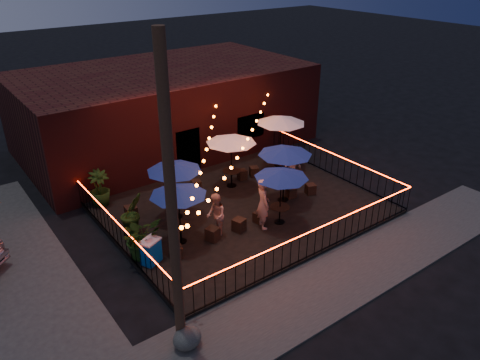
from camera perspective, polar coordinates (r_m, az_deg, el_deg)
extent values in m
plane|color=black|center=(17.17, 4.27, -6.44)|extent=(110.00, 110.00, 0.00)
cube|color=black|center=(18.46, 0.26, -3.56)|extent=(10.00, 8.00, 0.15)
cube|color=#3B3937|center=(15.32, 12.32, -11.54)|extent=(18.00, 2.50, 0.05)
cube|color=#3D1210|center=(24.46, -9.19, 8.70)|extent=(14.00, 8.00, 4.00)
cube|color=black|center=(21.11, -6.44, 3.38)|extent=(1.20, 0.24, 2.20)
cube|color=black|center=(22.74, 1.15, 6.60)|extent=(1.60, 0.24, 1.20)
cylinder|color=#3E2919|center=(10.63, -8.30, -3.74)|extent=(0.26, 0.26, 8.00)
cube|color=black|center=(15.85, 9.03, -8.84)|extent=(10.00, 0.04, 0.04)
cube|color=black|center=(15.35, 9.27, -6.02)|extent=(10.00, 0.04, 0.04)
cube|color=#FF2704|center=(15.33, 9.28, -5.93)|extent=(10.00, 0.03, 0.02)
cube|color=black|center=(16.35, -14.09, -8.17)|extent=(0.04, 8.00, 0.04)
cube|color=black|center=(15.86, -14.45, -5.43)|extent=(0.04, 8.00, 0.04)
cube|color=#FF2704|center=(15.84, -14.46, -5.33)|extent=(0.03, 8.00, 0.02)
cube|color=black|center=(21.42, 11.06, 0.83)|extent=(0.04, 8.00, 0.04)
cube|color=black|center=(21.04, 11.27, 3.09)|extent=(0.04, 8.00, 0.04)
cube|color=#FF2704|center=(21.03, 11.28, 3.16)|extent=(0.03, 8.00, 0.02)
cylinder|color=black|center=(16.51, -7.16, -7.41)|extent=(0.39, 0.39, 0.03)
cylinder|color=black|center=(16.34, -7.22, -6.49)|extent=(0.05, 0.05, 0.63)
cylinder|color=black|center=(16.16, -7.28, -5.52)|extent=(0.70, 0.70, 0.04)
cylinder|color=black|center=(15.96, -7.37, -4.29)|extent=(0.04, 0.04, 2.11)
cone|color=navy|center=(15.51, -7.56, -1.34)|extent=(2.40, 2.40, 0.31)
cylinder|color=black|center=(17.98, -7.63, -4.37)|extent=(0.41, 0.41, 0.03)
cylinder|color=black|center=(17.82, -7.70, -3.47)|extent=(0.06, 0.06, 0.66)
cylinder|color=black|center=(17.65, -7.76, -2.51)|extent=(0.74, 0.74, 0.04)
cylinder|color=black|center=(17.45, -7.85, -1.29)|extent=(0.04, 0.04, 2.21)
cone|color=navy|center=(17.03, -8.04, 1.60)|extent=(2.10, 2.10, 0.32)
cylinder|color=black|center=(17.52, 4.82, -5.10)|extent=(0.39, 0.39, 0.03)
cylinder|color=black|center=(17.36, 4.86, -4.21)|extent=(0.05, 0.05, 0.64)
cylinder|color=black|center=(17.20, 4.90, -3.27)|extent=(0.71, 0.71, 0.04)
cylinder|color=black|center=(17.00, 4.95, -2.07)|extent=(0.04, 0.04, 2.14)
cone|color=navy|center=(16.58, 5.08, 0.78)|extent=(2.07, 2.07, 0.31)
cylinder|color=black|center=(20.07, -1.03, -0.66)|extent=(0.42, 0.42, 0.03)
cylinder|color=black|center=(19.92, -1.04, 0.21)|extent=(0.06, 0.06, 0.69)
cylinder|color=black|center=(19.77, -1.05, 1.13)|extent=(0.76, 0.76, 0.04)
cylinder|color=black|center=(19.59, -1.06, 2.29)|extent=(0.04, 0.04, 2.29)
cone|color=white|center=(19.20, -1.09, 5.02)|extent=(2.12, 2.12, 0.33)
cylinder|color=black|center=(19.03, 5.26, -2.39)|extent=(0.42, 0.42, 0.03)
cylinder|color=black|center=(18.87, 5.30, -1.48)|extent=(0.06, 0.06, 0.69)
cylinder|color=black|center=(18.71, 5.34, -0.52)|extent=(0.77, 0.77, 0.04)
cylinder|color=black|center=(18.51, 5.40, 0.70)|extent=(0.04, 0.04, 2.31)
cone|color=navy|center=(18.10, 5.53, 3.58)|extent=(2.49, 2.49, 0.34)
cylinder|color=black|center=(22.04, 4.81, 1.82)|extent=(0.44, 0.44, 0.03)
cylinder|color=black|center=(21.89, 4.84, 2.67)|extent=(0.06, 0.06, 0.73)
cylinder|color=black|center=(21.75, 4.88, 3.57)|extent=(0.81, 0.81, 0.04)
cylinder|color=black|center=(21.57, 4.93, 4.71)|extent=(0.04, 0.04, 2.42)
cone|color=white|center=(21.20, 5.04, 7.37)|extent=(2.87, 2.87, 0.35)
cube|color=black|center=(15.65, -7.69, -8.68)|extent=(0.44, 0.44, 0.42)
cube|color=black|center=(16.38, -3.35, -6.59)|extent=(0.51, 0.51, 0.47)
cube|color=black|center=(18.06, -13.11, -3.87)|extent=(0.46, 0.46, 0.50)
cube|color=black|center=(18.69, -8.27, -2.49)|extent=(0.41, 0.41, 0.40)
cube|color=black|center=(16.86, -0.12, -5.49)|extent=(0.50, 0.50, 0.47)
cube|color=black|center=(17.40, 2.31, -4.55)|extent=(0.39, 0.39, 0.41)
cube|color=black|center=(19.70, -5.36, -0.66)|extent=(0.47, 0.47, 0.45)
cube|color=black|center=(20.58, 0.27, 0.68)|extent=(0.43, 0.43, 0.43)
cube|color=black|center=(19.20, 6.24, -1.52)|extent=(0.41, 0.41, 0.41)
cube|color=black|center=(19.54, 8.58, -1.10)|extent=(0.47, 0.47, 0.44)
cube|color=black|center=(20.84, 1.72, 1.03)|extent=(0.50, 0.50, 0.45)
cube|color=black|center=(22.06, 6.46, 2.32)|extent=(0.44, 0.44, 0.42)
imported|color=beige|center=(16.73, 2.82, -2.91)|extent=(0.65, 0.81, 1.93)
imported|color=#E3AB97|center=(16.35, -2.97, -4.31)|extent=(0.85, 0.95, 1.61)
imported|color=#CFAB8B|center=(20.32, 6.27, 1.86)|extent=(1.07, 0.74, 1.52)
imported|color=#1F4015|center=(15.61, -12.01, -6.87)|extent=(1.41, 1.25, 1.45)
imported|color=#103E0F|center=(16.95, -13.03, -3.94)|extent=(0.93, 0.78, 1.55)
imported|color=#16390D|center=(19.09, -16.76, -0.97)|extent=(0.88, 0.88, 1.46)
cube|color=blue|center=(15.44, -10.80, -8.60)|extent=(0.73, 0.64, 0.81)
cube|color=silver|center=(15.20, -10.93, -7.29)|extent=(0.78, 0.69, 0.05)
ellipsoid|color=#3E3F3A|center=(12.72, -6.46, -18.62)|extent=(0.90, 0.78, 0.65)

